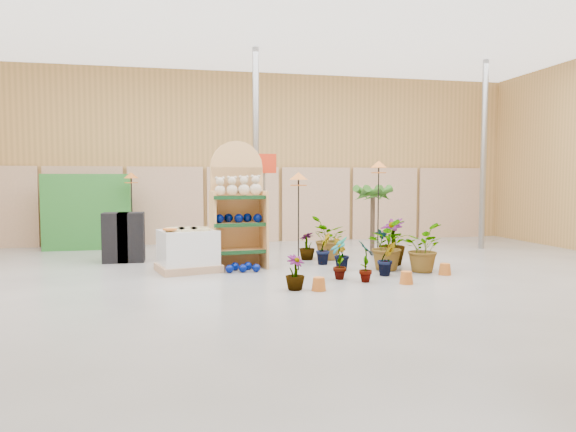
{
  "coord_description": "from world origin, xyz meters",
  "views": [
    {
      "loc": [
        -1.59,
        -7.64,
        1.65
      ],
      "look_at": [
        0.3,
        1.5,
        1.0
      ],
      "focal_mm": 32.0,
      "sensor_mm": 36.0,
      "label": 1
    }
  ],
  "objects_px": {
    "pallet_stack": "(188,250)",
    "potted_plant_2": "(385,245)",
    "bird_table_front": "(299,179)",
    "display_shelf": "(237,209)"
  },
  "relations": [
    {
      "from": "pallet_stack",
      "to": "potted_plant_2",
      "type": "distance_m",
      "value": 3.62
    },
    {
      "from": "pallet_stack",
      "to": "bird_table_front",
      "type": "height_order",
      "value": "bird_table_front"
    },
    {
      "from": "bird_table_front",
      "to": "potted_plant_2",
      "type": "xyz_separation_m",
      "value": [
        1.58,
        -0.28,
        -1.21
      ]
    },
    {
      "from": "bird_table_front",
      "to": "potted_plant_2",
      "type": "distance_m",
      "value": 2.01
    },
    {
      "from": "pallet_stack",
      "to": "bird_table_front",
      "type": "xyz_separation_m",
      "value": [
        1.99,
        -0.29,
        1.29
      ]
    },
    {
      "from": "display_shelf",
      "to": "bird_table_front",
      "type": "relative_size",
      "value": 1.33
    },
    {
      "from": "pallet_stack",
      "to": "potted_plant_2",
      "type": "height_order",
      "value": "potted_plant_2"
    },
    {
      "from": "bird_table_front",
      "to": "potted_plant_2",
      "type": "height_order",
      "value": "bird_table_front"
    },
    {
      "from": "bird_table_front",
      "to": "pallet_stack",
      "type": "bearing_deg",
      "value": 171.75
    },
    {
      "from": "display_shelf",
      "to": "potted_plant_2",
      "type": "xyz_separation_m",
      "value": [
        2.63,
        -0.89,
        -0.64
      ]
    }
  ]
}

